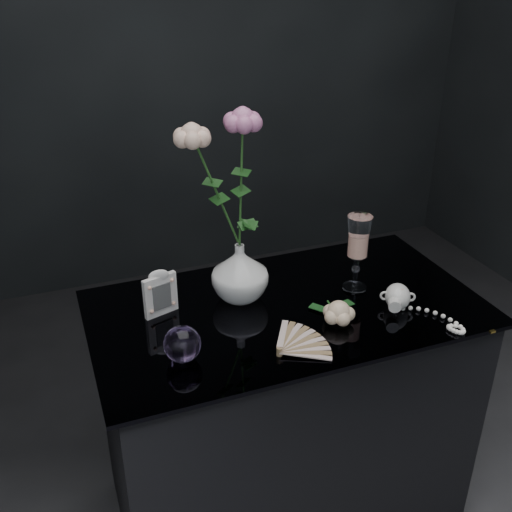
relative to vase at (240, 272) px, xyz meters
name	(u,v)px	position (x,y,z in m)	size (l,w,h in m)	color
table	(284,415)	(0.10, -0.09, -0.46)	(1.05, 0.58, 0.76)	black
vase	(240,272)	(0.00, 0.00, 0.00)	(0.16, 0.16, 0.16)	white
wine_glass	(357,253)	(0.32, -0.07, 0.03)	(0.07, 0.07, 0.22)	white
picture_frame	(160,292)	(-0.22, 0.00, -0.02)	(0.10, 0.08, 0.13)	white
paperweight	(182,344)	(-0.22, -0.22, -0.04)	(0.09, 0.09, 0.09)	#926EB4
paper_fan	(280,351)	(0.00, -0.28, -0.07)	(0.25, 0.20, 0.03)	beige
loose_rose	(339,312)	(0.19, -0.21, -0.05)	(0.14, 0.18, 0.06)	#FFCDA4
pearl_jar	(398,295)	(0.38, -0.19, -0.05)	(0.23, 0.24, 0.07)	silver
roses	(226,175)	(-0.03, 0.00, 0.28)	(0.22, 0.12, 0.41)	#FFC2A7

